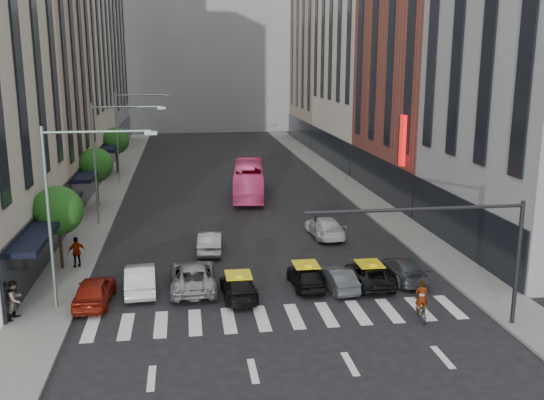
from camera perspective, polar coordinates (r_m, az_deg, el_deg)
name	(u,v)px	position (r m, az deg, el deg)	size (l,w,h in m)	color
ground	(288,330)	(28.52, 1.47, -12.16)	(160.00, 160.00, 0.00)	black
sidewalk_left	(108,196)	(57.17, -15.21, 0.34)	(3.00, 96.00, 0.15)	slate
sidewalk_right	(352,189)	(58.93, 7.56, 1.05)	(3.00, 96.00, 0.15)	slate
building_left_b	(27,62)	(54.90, -22.04, 11.92)	(8.00, 16.00, 24.00)	tan
building_left_c	(63,6)	(72.78, -19.08, 16.91)	(8.00, 20.00, 36.00)	beige
building_left_d	(90,40)	(91.36, -16.74, 14.23)	(8.00, 18.00, 30.00)	gray
building_right_b	(426,51)	(56.67, 14.32, 13.46)	(8.00, 18.00, 26.00)	brown
building_right_d	(327,48)	(92.97, 5.18, 14.06)	(8.00, 18.00, 28.00)	tan
building_far	(206,27)	(110.69, -6.24, 15.92)	(30.00, 10.00, 36.00)	gray
tree_near	(58,211)	(37.17, -19.50, -0.95)	(2.88, 2.88, 4.95)	black
tree_mid	(96,165)	(52.65, -16.26, 3.19)	(2.88, 2.88, 4.95)	black
tree_far	(116,141)	(68.37, -14.49, 5.43)	(2.88, 2.88, 4.95)	black
streetlamp_near	(68,194)	(30.61, -18.68, 0.57)	(5.38, 0.25, 9.00)	gray
streetlamp_mid	(107,148)	(46.21, -15.25, 4.78)	(5.38, 0.25, 9.00)	gray
streetlamp_far	(126,125)	(62.01, -13.55, 6.85)	(5.38, 0.25, 9.00)	gray
traffic_signal	(462,236)	(28.34, 17.43, -3.28)	(10.10, 0.20, 6.00)	black
liberty_sign	(403,141)	(48.92, 12.20, 5.48)	(0.30, 0.70, 4.00)	red
car_red	(94,290)	(32.38, -16.38, -8.17)	(1.72, 4.27, 1.45)	maroon
car_white_front	(140,278)	(33.49, -12.29, -7.20)	(1.57, 4.49, 1.48)	silver
car_silver	(193,276)	(33.37, -7.44, -7.09)	(2.44, 5.29, 1.47)	gray
taxi_left	(239,286)	(32.00, -3.17, -8.11)	(1.72, 4.23, 1.23)	black
taxi_center	(306,276)	(33.34, 3.19, -7.17)	(1.53, 3.81, 1.30)	black
car_grey_mid	(337,278)	(33.28, 6.18, -7.34)	(1.29, 3.69, 1.22)	#373B3E
taxi_right	(369,274)	(34.12, 9.12, -6.93)	(1.99, 4.32, 1.20)	black
car_grey_curb	(403,269)	(35.19, 12.24, -6.38)	(1.78, 4.38, 1.27)	#36393D
car_row2_left	(210,242)	(39.46, -5.84, -3.91)	(1.50, 4.29, 1.41)	gray
car_row2_right	(325,227)	(42.86, 4.99, -2.54)	(1.96, 4.82, 1.40)	silver
bus	(249,180)	(55.19, -2.21, 1.88)	(2.57, 10.97, 3.05)	#F8498E
motorcycle	(421,310)	(30.34, 13.83, -10.03)	(0.60, 1.72, 0.90)	black
rider	(422,285)	(29.86, 13.96, -7.73)	(0.62, 0.41, 1.70)	gray
pedestrian_near	(15,300)	(31.44, -23.04, -8.62)	(0.92, 0.72, 1.90)	gray
pedestrian_far	(77,252)	(37.78, -17.90, -4.68)	(1.08, 0.45, 1.84)	gray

